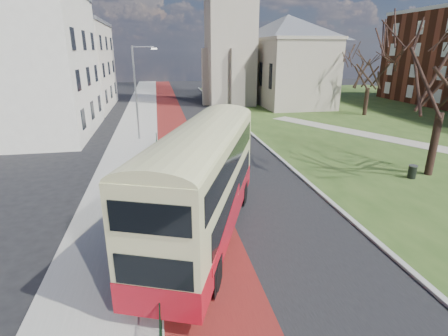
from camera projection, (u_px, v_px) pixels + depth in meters
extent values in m
plane|color=black|center=(225.00, 231.00, 15.82)|extent=(160.00, 160.00, 0.00)
cube|color=black|center=(202.00, 132.00, 34.70)|extent=(9.00, 120.00, 0.01)
cube|color=#591414|center=(175.00, 133.00, 34.22)|extent=(3.40, 120.00, 0.01)
cube|color=gray|center=(135.00, 134.00, 33.54)|extent=(4.00, 120.00, 0.12)
cube|color=#999993|center=(156.00, 134.00, 33.89)|extent=(0.25, 120.00, 0.13)
cube|color=#999993|center=(242.00, 126.00, 37.35)|extent=(0.25, 80.00, 0.13)
cube|color=#2D491A|center=(408.00, 120.00, 40.86)|extent=(40.00, 80.00, 0.04)
cube|color=#9E998C|center=(441.00, 149.00, 28.62)|extent=(18.84, 32.82, 0.03)
cylinder|color=#0B341B|center=(157.00, 181.00, 18.67)|extent=(0.04, 24.00, 0.04)
cylinder|color=#0B341B|center=(158.00, 198.00, 18.98)|extent=(0.04, 24.00, 0.04)
cube|color=gray|center=(230.00, 18.00, 48.74)|extent=(6.50, 6.50, 24.00)
cube|color=gray|center=(285.00, 73.00, 52.64)|extent=(9.00, 18.00, 9.00)
pyramid|color=#565960|center=(288.00, 14.00, 50.04)|extent=(9.00, 18.00, 3.60)
cube|color=beige|center=(29.00, 67.00, 31.83)|extent=(10.00, 14.00, 12.50)
cube|color=beige|center=(70.00, 68.00, 46.96)|extent=(10.00, 16.00, 11.00)
cube|color=#565960|center=(64.00, 21.00, 45.11)|extent=(10.30, 16.30, 0.50)
cylinder|color=gray|center=(136.00, 94.00, 30.46)|extent=(0.16, 0.16, 8.00)
cylinder|color=gray|center=(143.00, 47.00, 29.37)|extent=(1.80, 0.10, 0.10)
cube|color=silver|center=(154.00, 49.00, 29.57)|extent=(0.50, 0.18, 0.12)
cube|color=#A40F1C|center=(204.00, 215.00, 15.01)|extent=(6.59, 11.56, 1.03)
cube|color=#CCCB8B|center=(203.00, 170.00, 14.36)|extent=(6.54, 11.50, 3.00)
cube|color=black|center=(176.00, 186.00, 15.17)|extent=(3.44, 8.71, 0.98)
cube|color=black|center=(235.00, 191.00, 14.72)|extent=(3.44, 8.71, 0.98)
cube|color=black|center=(172.00, 154.00, 14.39)|extent=(3.77, 9.56, 0.93)
cube|color=black|center=(234.00, 158.00, 13.93)|extent=(3.77, 9.56, 0.93)
cube|color=black|center=(227.00, 154.00, 19.93)|extent=(2.19, 0.92, 1.09)
cube|color=black|center=(227.00, 127.00, 19.43)|extent=(2.19, 0.92, 0.93)
cube|color=orange|center=(227.00, 117.00, 19.24)|extent=(1.76, 0.76, 0.31)
cylinder|color=black|center=(200.00, 190.00, 18.98)|extent=(0.68, 1.11, 1.08)
cylinder|color=black|center=(243.00, 193.00, 18.56)|extent=(0.68, 1.11, 1.08)
cylinder|color=black|center=(148.00, 268.00, 12.20)|extent=(0.68, 1.11, 1.08)
cylinder|color=black|center=(215.00, 276.00, 11.79)|extent=(0.68, 1.11, 1.08)
cylinder|color=black|center=(434.00, 144.00, 22.20)|extent=(0.59, 0.59, 4.05)
cylinder|color=black|center=(366.00, 101.00, 43.26)|extent=(0.57, 0.57, 3.32)
cylinder|color=black|center=(412.00, 172.00, 22.07)|extent=(0.61, 0.61, 0.80)
cylinder|color=gray|center=(413.00, 166.00, 21.93)|extent=(0.65, 0.65, 0.05)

